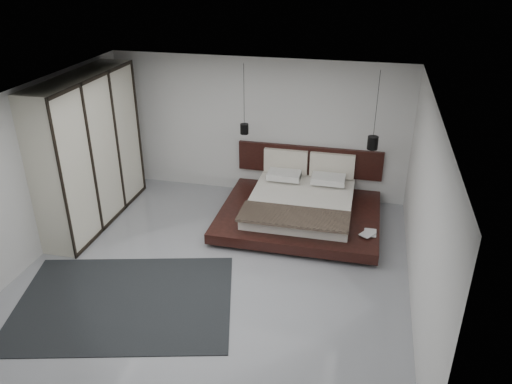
% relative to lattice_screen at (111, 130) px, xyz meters
% --- Properties ---
extents(floor, '(6.00, 6.00, 0.00)m').
position_rel_lattice_screen_xyz_m(floor, '(2.95, -2.45, -1.30)').
color(floor, gray).
rests_on(floor, ground).
extents(ceiling, '(6.00, 6.00, 0.00)m').
position_rel_lattice_screen_xyz_m(ceiling, '(2.95, -2.45, 1.50)').
color(ceiling, white).
rests_on(ceiling, wall_back).
extents(wall_back, '(6.00, 0.00, 6.00)m').
position_rel_lattice_screen_xyz_m(wall_back, '(2.95, 0.55, 0.10)').
color(wall_back, silver).
rests_on(wall_back, floor).
extents(wall_front, '(6.00, 0.00, 6.00)m').
position_rel_lattice_screen_xyz_m(wall_front, '(2.95, -5.45, 0.10)').
color(wall_front, silver).
rests_on(wall_front, floor).
extents(wall_left, '(0.00, 6.00, 6.00)m').
position_rel_lattice_screen_xyz_m(wall_left, '(-0.05, -2.45, 0.10)').
color(wall_left, silver).
rests_on(wall_left, floor).
extents(wall_right, '(0.00, 6.00, 6.00)m').
position_rel_lattice_screen_xyz_m(wall_right, '(5.95, -2.45, 0.10)').
color(wall_right, silver).
rests_on(wall_right, floor).
extents(lattice_screen, '(0.05, 0.90, 2.60)m').
position_rel_lattice_screen_xyz_m(lattice_screen, '(0.00, 0.00, 0.00)').
color(lattice_screen, black).
rests_on(lattice_screen, floor).
extents(bed, '(2.91, 2.44, 1.10)m').
position_rel_lattice_screen_xyz_m(bed, '(4.02, -0.55, -1.00)').
color(bed, black).
rests_on(bed, floor).
extents(book_lower, '(0.21, 0.28, 0.03)m').
position_rel_lattice_screen_xyz_m(book_lower, '(5.21, -1.22, -1.02)').
color(book_lower, '#99724C').
rests_on(book_lower, bed).
extents(book_upper, '(0.30, 0.32, 0.02)m').
position_rel_lattice_screen_xyz_m(book_upper, '(5.19, -1.25, -0.99)').
color(book_upper, '#99724C').
rests_on(book_upper, book_lower).
extents(pendant_left, '(0.16, 0.16, 1.33)m').
position_rel_lattice_screen_xyz_m(pendant_left, '(2.83, -0.08, 0.28)').
color(pendant_left, black).
rests_on(pendant_left, ceiling).
extents(pendant_right, '(0.19, 0.19, 1.43)m').
position_rel_lattice_screen_xyz_m(pendant_right, '(5.21, -0.08, 0.20)').
color(pendant_right, black).
rests_on(pendant_right, ceiling).
extents(wardrobe, '(0.65, 2.78, 2.73)m').
position_rel_lattice_screen_xyz_m(wardrobe, '(0.25, -1.30, 0.06)').
color(wardrobe, beige).
rests_on(wardrobe, floor).
extents(rug, '(3.54, 2.90, 0.01)m').
position_rel_lattice_screen_xyz_m(rug, '(1.88, -3.54, -1.29)').
color(rug, black).
rests_on(rug, floor).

